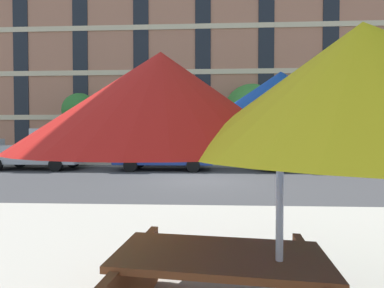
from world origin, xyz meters
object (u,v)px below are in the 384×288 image
(street_tree_left, at_px, (83,115))
(picnic_table, at_px, (219,285))
(pickup_silver, at_px, (41,150))
(pickup_blue, at_px, (160,151))
(street_tree_middle, at_px, (254,112))
(patio_umbrella, at_px, (280,113))
(pickup_gray, at_px, (310,151))

(street_tree_left, xyz_separation_m, picnic_table, (8.24, -15.99, -2.70))
(pickup_silver, bearing_deg, picnic_table, -54.15)
(pickup_blue, xyz_separation_m, street_tree_left, (-5.70, 3.42, 2.16))
(pickup_blue, distance_m, picnic_table, 12.83)
(picnic_table, bearing_deg, street_tree_middle, 79.34)
(street_tree_middle, relative_size, picnic_table, 2.65)
(pickup_silver, bearing_deg, patio_umbrella, -53.04)
(pickup_blue, distance_m, street_tree_middle, 6.98)
(pickup_gray, bearing_deg, patio_umbrella, -110.98)
(street_tree_middle, height_order, picnic_table, street_tree_middle)
(patio_umbrella, distance_m, picnic_table, 1.56)
(pickup_blue, xyz_separation_m, picnic_table, (2.54, -12.57, -0.54))
(street_tree_middle, distance_m, patio_umbrella, 16.46)
(pickup_silver, distance_m, pickup_gray, 14.43)
(pickup_silver, xyz_separation_m, picnic_table, (9.08, -12.57, -0.54))
(pickup_blue, relative_size, picnic_table, 2.62)
(street_tree_left, bearing_deg, street_tree_middle, 0.41)
(pickup_gray, height_order, street_tree_middle, street_tree_middle)
(pickup_silver, distance_m, picnic_table, 15.52)
(street_tree_middle, xyz_separation_m, patio_umbrella, (-2.55, -16.20, -1.41))
(pickup_silver, distance_m, pickup_blue, 6.54)
(pickup_gray, height_order, street_tree_left, street_tree_left)
(street_tree_middle, bearing_deg, pickup_gray, -56.46)
(street_tree_left, bearing_deg, pickup_gray, -14.13)
(pickup_blue, bearing_deg, patio_umbrella, -76.65)
(picnic_table, bearing_deg, pickup_silver, 125.85)
(pickup_silver, relative_size, pickup_blue, 1.00)
(pickup_blue, relative_size, patio_umbrella, 1.36)
(pickup_blue, bearing_deg, street_tree_left, 149.03)
(pickup_gray, xyz_separation_m, street_tree_middle, (-2.32, 3.50, 2.35))
(street_tree_left, distance_m, street_tree_middle, 11.27)
(pickup_blue, bearing_deg, picnic_table, -78.59)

